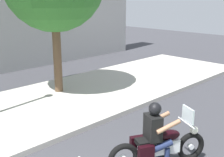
# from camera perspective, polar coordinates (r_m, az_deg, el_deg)

# --- Properties ---
(motorcycle) EXTENTS (2.03, 1.12, 1.25)m
(motorcycle) POSITION_cam_1_polar(r_m,az_deg,el_deg) (6.38, 9.07, -12.80)
(motorcycle) COLOR black
(motorcycle) RESTS_ON ground
(rider) EXTENTS (0.76, 0.71, 1.45)m
(rider) POSITION_cam_1_polar(r_m,az_deg,el_deg) (6.19, 8.56, -9.90)
(rider) COLOR black
(rider) RESTS_ON ground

